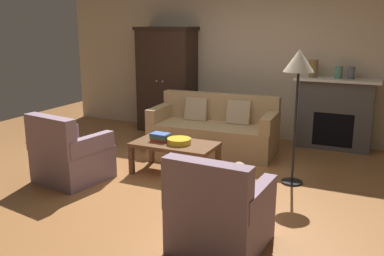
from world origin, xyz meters
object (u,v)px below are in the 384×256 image
book_stack (161,137)px  mantel_vase_bronze (313,68)px  armoire (167,80)px  coffee_table (175,147)px  mantel_vase_slate (351,73)px  dog (239,173)px  couch (214,131)px  armchair_near_left (70,157)px  fruit_bowl (179,141)px  floor_lamp (299,69)px  fireplace (335,113)px  mantel_vase_jade (339,72)px  armchair_near_right (219,215)px

book_stack → mantel_vase_bronze: mantel_vase_bronze is taller
armoire → coffee_table: 2.42m
armoire → mantel_vase_slate: 3.14m
dog → couch: bearing=122.0°
mantel_vase_slate → armchair_near_left: mantel_vase_slate is taller
fruit_bowl → floor_lamp: bearing=12.9°
armoire → mantel_vase_bronze: armoire is taller
fireplace → mantel_vase_slate: 0.67m
floor_lamp → dog: floor_lamp is taller
armoire → fruit_bowl: (1.27, -2.04, -0.49)m
mantel_vase_jade → armchair_near_right: 3.77m
mantel_vase_jade → armchair_near_right: mantel_vase_jade is taller
fruit_bowl → armchair_near_right: (1.16, -1.52, -0.14)m
fireplace → armchair_near_right: bearing=-98.1°
armoire → armchair_near_left: armoire is taller
mantel_vase_bronze → floor_lamp: 1.79m
couch → mantel_vase_slate: size_ratio=10.46×
armoire → mantel_vase_slate: armoire is taller
mantel_vase_slate → armchair_near_right: bearing=-100.9°
coffee_table → fruit_bowl: 0.12m
book_stack → mantel_vase_bronze: bearing=52.8°
armoire → coffee_table: (1.20, -2.02, -0.58)m
armchair_near_right → armchair_near_left: bearing=162.1°
dog → mantel_vase_slate: bearing=68.4°
floor_lamp → mantel_vase_bronze: bearing=93.7°
mantel_vase_jade → armoire: bearing=-178.8°
coffee_table → dog: 1.04m
fruit_bowl → armchair_near_right: bearing=-52.7°
mantel_vase_slate → dog: (-0.94, -2.37, -0.97)m
coffee_table → fireplace: bearing=50.1°
fireplace → armoire: (-2.95, -0.08, 0.37)m
armoire → armchair_near_left: 2.89m
armchair_near_left → book_stack: bearing=42.8°
fruit_bowl → floor_lamp: 1.75m
mantel_vase_bronze → armchair_near_right: 3.75m
couch → fruit_bowl: bearing=-90.3°
armchair_near_left → armchair_near_right: bearing=-17.9°
fireplace → mantel_vase_slate: size_ratio=6.72×
book_stack → dog: (1.21, -0.29, -0.23)m
mantel_vase_bronze → floor_lamp: floor_lamp is taller
mantel_vase_bronze → mantel_vase_jade: mantel_vase_bronze is taller
mantel_vase_jade → armchair_near_left: 4.13m
armoire → couch: armoire is taller
mantel_vase_bronze → dog: mantel_vase_bronze is taller
coffee_table → fruit_bowl: bearing=-15.7°
armchair_near_left → mantel_vase_bronze: bearing=49.7°
mantel_vase_slate → mantel_vase_bronze: bearing=180.0°
floor_lamp → fireplace: bearing=81.7°
book_stack → coffee_table: bearing=1.1°
fireplace → dog: 2.53m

